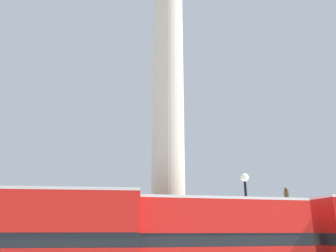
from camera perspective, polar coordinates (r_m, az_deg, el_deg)
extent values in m
cube|color=#BCB29E|center=(20.63, 0.00, -18.85)|extent=(2.30, 2.30, 0.93)
cylinder|color=#BCB29E|center=(23.05, 0.00, 8.88)|extent=(2.14, 2.14, 20.52)
cube|color=red|center=(15.49, -27.12, -13.17)|extent=(11.53, 3.61, 1.59)
cube|color=silver|center=(15.56, -26.67, -10.05)|extent=(11.53, 3.61, 0.12)
cube|color=black|center=(15.75, 4.85, -19.05)|extent=(10.50, 2.67, 0.55)
cube|color=red|center=(15.75, 4.76, -15.43)|extent=(10.50, 2.72, 1.44)
cube|color=silver|center=(15.80, 4.69, -12.60)|extent=(10.50, 2.72, 0.12)
cube|color=#BCB29E|center=(26.72, 20.88, -19.77)|extent=(3.97, 2.94, 2.55)
ellipsoid|color=brown|center=(26.71, 20.19, -13.63)|extent=(2.18, 1.16, 1.04)
cone|color=brown|center=(27.33, 21.89, -12.52)|extent=(1.04, 0.63, 1.10)
cylinder|color=brown|center=(26.78, 19.97, -11.56)|extent=(0.36, 0.36, 0.90)
sphere|color=brown|center=(26.84, 19.84, -10.32)|extent=(0.28, 0.28, 0.28)
cylinder|color=brown|center=(27.30, 21.31, -15.82)|extent=(0.20, 0.20, 1.08)
cylinder|color=brown|center=(26.83, 22.04, -15.73)|extent=(0.20, 0.20, 1.08)
cylinder|color=brown|center=(26.54, 18.83, -16.05)|extent=(0.20, 0.20, 1.08)
cylinder|color=brown|center=(26.06, 19.53, -15.97)|extent=(0.20, 0.20, 1.08)
cylinder|color=black|center=(18.44, 13.85, -17.56)|extent=(0.14, 0.14, 5.27)
sphere|color=white|center=(18.64, 13.20, -8.74)|extent=(0.46, 0.46, 0.46)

